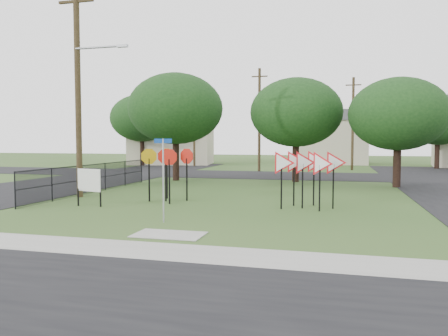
# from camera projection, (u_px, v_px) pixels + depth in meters

# --- Properties ---
(ground) EXTENTS (140.00, 140.00, 0.00)m
(ground) POSITION_uv_depth(u_px,v_px,m) (195.00, 220.00, 14.76)
(ground) COLOR #2B4A1B
(sidewalk) EXTENTS (30.00, 1.60, 0.02)m
(sidewalk) POSITION_uv_depth(u_px,v_px,m) (142.00, 250.00, 10.70)
(sidewalk) COLOR gray
(sidewalk) RESTS_ON ground
(planting_strip) EXTENTS (30.00, 0.80, 0.02)m
(planting_strip) POSITION_uv_depth(u_px,v_px,m) (118.00, 263.00, 9.55)
(planting_strip) COLOR #2B4A1B
(planting_strip) RESTS_ON ground
(street_left) EXTENTS (8.00, 50.00, 0.02)m
(street_left) POSITION_uv_depth(u_px,v_px,m) (64.00, 184.00, 27.42)
(street_left) COLOR black
(street_left) RESTS_ON ground
(street_far) EXTENTS (60.00, 8.00, 0.02)m
(street_far) POSITION_uv_depth(u_px,v_px,m) (275.00, 175.00, 34.09)
(street_far) COLOR black
(street_far) RESTS_ON ground
(curb_pad) EXTENTS (2.00, 1.20, 0.02)m
(curb_pad) POSITION_uv_depth(u_px,v_px,m) (169.00, 235.00, 12.44)
(curb_pad) COLOR gray
(curb_pad) RESTS_ON ground
(street_name_sign) EXTENTS (0.54, 0.23, 2.76)m
(street_name_sign) POSITION_uv_depth(u_px,v_px,m) (163.00, 174.00, 14.32)
(street_name_sign) COLOR #9B9DA4
(street_name_sign) RESTS_ON ground
(stop_sign_cluster) EXTENTS (2.20, 1.83, 2.37)m
(stop_sign_cluster) POSITION_uv_depth(u_px,v_px,m) (168.00, 162.00, 19.39)
(stop_sign_cluster) COLOR black
(stop_sign_cluster) RESTS_ON ground
(yield_sign_cluster) EXTENTS (2.99, 1.83, 2.34)m
(yield_sign_cluster) POSITION_uv_depth(u_px,v_px,m) (308.00, 165.00, 17.36)
(yield_sign_cluster) COLOR black
(yield_sign_cluster) RESTS_ON ground
(info_board) EXTENTS (1.21, 0.34, 1.54)m
(info_board) POSITION_uv_depth(u_px,v_px,m) (89.00, 182.00, 17.87)
(info_board) COLOR black
(info_board) RESTS_ON ground
(utility_pole_main) EXTENTS (3.55, 0.33, 10.00)m
(utility_pole_main) POSITION_uv_depth(u_px,v_px,m) (79.00, 87.00, 20.59)
(utility_pole_main) COLOR #42341E
(utility_pole_main) RESTS_ON ground
(far_pole_a) EXTENTS (1.40, 0.24, 9.00)m
(far_pole_a) POSITION_uv_depth(u_px,v_px,m) (259.00, 119.00, 38.17)
(far_pole_a) COLOR #42341E
(far_pole_a) RESTS_ON ground
(far_pole_b) EXTENTS (1.40, 0.24, 8.50)m
(far_pole_b) POSITION_uv_depth(u_px,v_px,m) (353.00, 123.00, 40.05)
(far_pole_b) COLOR #42341E
(far_pole_b) RESTS_ON ground
(far_pole_c) EXTENTS (1.40, 0.24, 9.00)m
(far_pole_c) POSITION_uv_depth(u_px,v_px,m) (194.00, 123.00, 45.97)
(far_pole_c) COLOR #42341E
(far_pole_c) RESTS_ON ground
(fence_run) EXTENTS (0.05, 11.55, 1.50)m
(fence_run) POSITION_uv_depth(u_px,v_px,m) (94.00, 178.00, 22.65)
(fence_run) COLOR black
(fence_run) RESTS_ON ground
(house_left) EXTENTS (10.58, 8.88, 7.20)m
(house_left) POSITION_uv_depth(u_px,v_px,m) (172.00, 133.00, 50.89)
(house_left) COLOR #BEB599
(house_left) RESTS_ON ground
(house_mid) EXTENTS (8.40, 8.40, 6.20)m
(house_mid) POSITION_uv_depth(u_px,v_px,m) (332.00, 137.00, 52.22)
(house_mid) COLOR #BEB599
(house_mid) RESTS_ON ground
(tree_near_left) EXTENTS (6.40, 6.40, 7.27)m
(tree_near_left) POSITION_uv_depth(u_px,v_px,m) (176.00, 109.00, 29.49)
(tree_near_left) COLOR black
(tree_near_left) RESTS_ON ground
(tree_near_mid) EXTENTS (6.00, 6.00, 6.80)m
(tree_near_mid) POSITION_uv_depth(u_px,v_px,m) (296.00, 113.00, 28.48)
(tree_near_mid) COLOR black
(tree_near_mid) RESTS_ON ground
(tree_near_right) EXTENTS (5.60, 5.60, 6.33)m
(tree_near_right) POSITION_uv_depth(u_px,v_px,m) (398.00, 114.00, 25.07)
(tree_near_right) COLOR black
(tree_near_right) RESTS_ON ground
(tree_far_left) EXTENTS (6.80, 6.80, 7.73)m
(tree_far_left) POSITION_uv_depth(u_px,v_px,m) (142.00, 118.00, 47.43)
(tree_far_left) COLOR black
(tree_far_left) RESTS_ON ground
(tree_far_right) EXTENTS (6.00, 6.00, 6.80)m
(tree_far_right) POSITION_uv_depth(u_px,v_px,m) (438.00, 122.00, 41.91)
(tree_far_right) COLOR black
(tree_far_right) RESTS_ON ground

